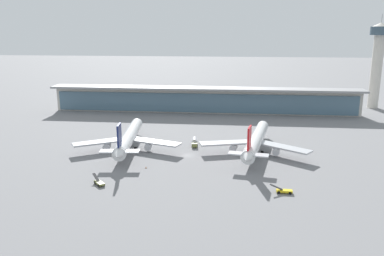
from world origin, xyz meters
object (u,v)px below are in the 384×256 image
Objects in this scene: service_truck_mid_apron_olive at (99,182)px; control_tower at (378,58)px; service_truck_under_wing_olive at (195,141)px; safety_cone_alpha at (146,167)px; airliner_left_stand at (129,138)px; service_truck_near_nose_yellow at (284,191)px; airliner_centre_stand at (256,141)px.

control_tower is at bearing 48.02° from service_truck_mid_apron_olive.
service_truck_under_wing_olive is at bearing 61.64° from service_truck_mid_apron_olive.
service_truck_under_wing_olive is 0.15× the size of control_tower.
control_tower is (129.73, 144.20, 30.71)m from service_truck_mid_apron_olive.
service_truck_under_wing_olive reaches higher than service_truck_mid_apron_olive.
safety_cone_alpha is (-14.34, -30.86, -1.39)m from service_truck_under_wing_olive.
service_truck_near_nose_yellow is (58.53, -40.07, -4.03)m from airliner_left_stand.
airliner_left_stand is 26.07m from safety_cone_alpha.
airliner_left_stand is 9.71× the size of service_truck_mid_apron_olive.
service_truck_near_nose_yellow is 57.97m from service_truck_under_wing_olive.
safety_cone_alpha is at bearing 55.94° from service_truck_mid_apron_olive.
service_truck_mid_apron_olive is 0.10× the size of control_tower.
service_truck_under_wing_olive is at bearing 65.07° from safety_cone_alpha.
airliner_left_stand is 1.00× the size of control_tower.
service_truck_near_nose_yellow and service_truck_mid_apron_olive have the same top height.
service_truck_near_nose_yellow is at bearing -56.49° from service_truck_under_wing_olive.
service_truck_under_wing_olive is (26.53, 8.26, -3.13)m from airliner_left_stand.
airliner_centre_stand is 6.55× the size of service_truck_under_wing_olive.
control_tower is (71.90, 144.69, 30.71)m from service_truck_near_nose_yellow.
service_truck_near_nose_yellow is 9.80× the size of safety_cone_alpha.
service_truck_under_wing_olive is at bearing 17.30° from airliner_left_stand.
safety_cone_alpha is (-46.34, 17.47, -0.49)m from service_truck_near_nose_yellow.
airliner_left_stand reaches higher than service_truck_under_wing_olive.
control_tower is (130.43, 104.62, 26.68)m from airliner_left_stand.
airliner_centre_stand is 1.00× the size of control_tower.
service_truck_mid_apron_olive is (0.71, -39.58, -4.03)m from airliner_left_stand.
control_tower is at bearing 63.57° from service_truck_near_nose_yellow.
airliner_left_stand is 52.08m from airliner_centre_stand.
service_truck_under_wing_olive is at bearing 123.51° from service_truck_near_nose_yellow.
airliner_left_stand is 1.00× the size of airliner_centre_stand.
airliner_left_stand is 82.44× the size of safety_cone_alpha.
service_truck_under_wing_olive is 54.37m from service_truck_mid_apron_olive.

